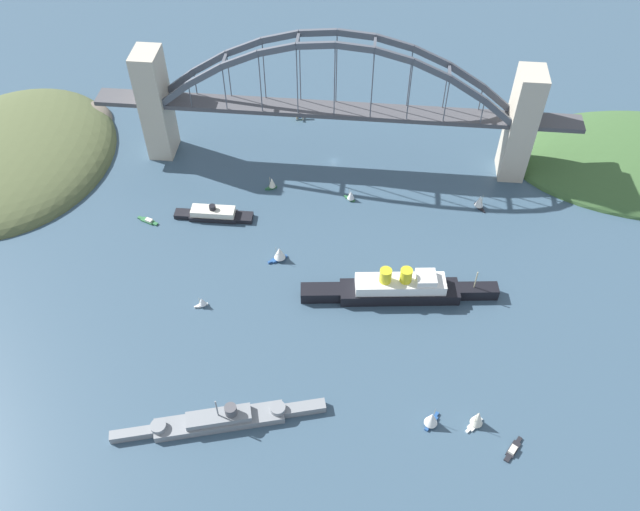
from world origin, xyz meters
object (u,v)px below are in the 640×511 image
(small_boat_2, at_px, (432,419))
(small_boat_8, at_px, (279,253))
(small_boat_1, at_px, (272,183))
(harbor_arch_bridge, at_px, (335,111))
(harbor_ferry_steamer, at_px, (214,214))
(small_boat_3, at_px, (478,418))
(small_boat_0, at_px, (513,450))
(naval_cruiser, at_px, (221,419))
(small_boat_4, at_px, (148,221))
(small_boat_5, at_px, (480,201))
(small_boat_6, at_px, (202,302))
(small_boat_9, at_px, (351,195))
(seaplane_taxiing_near_bridge, at_px, (300,115))
(ocean_liner, at_px, (399,289))

(small_boat_2, height_order, small_boat_8, small_boat_2)
(small_boat_1, bearing_deg, harbor_arch_bridge, -139.50)
(harbor_ferry_steamer, bearing_deg, small_boat_3, 140.20)
(small_boat_0, bearing_deg, naval_cruiser, -0.34)
(small_boat_4, bearing_deg, small_boat_5, -170.83)
(harbor_arch_bridge, bearing_deg, small_boat_3, 113.75)
(small_boat_3, bearing_deg, harbor_arch_bridge, -66.25)
(small_boat_3, distance_m, small_boat_6, 128.10)
(small_boat_6, height_order, small_boat_9, small_boat_9)
(seaplane_taxiing_near_bridge, xyz_separation_m, small_boat_6, (26.92, 146.51, 0.87))
(harbor_arch_bridge, distance_m, harbor_ferry_steamer, 82.43)
(small_boat_6, bearing_deg, small_boat_0, 156.58)
(small_boat_2, xyz_separation_m, small_boat_8, (70.65, -80.72, -0.06))
(ocean_liner, distance_m, small_boat_9, 67.89)
(small_boat_0, xyz_separation_m, small_boat_4, (171.44, -107.93, -0.05))
(harbor_ferry_steamer, distance_m, small_boat_3, 163.13)
(harbor_arch_bridge, bearing_deg, small_boat_6, 64.99)
(small_boat_9, bearing_deg, naval_cruiser, 72.68)
(small_boat_1, height_order, small_boat_2, small_boat_2)
(small_boat_5, xyz_separation_m, small_boat_8, (97.43, 46.17, -0.06))
(ocean_liner, xyz_separation_m, seaplane_taxiing_near_bridge, (60.68, -132.29, -3.23))
(harbor_arch_bridge, relative_size, naval_cruiser, 3.09)
(harbor_ferry_steamer, distance_m, seaplane_taxiing_near_bridge, 95.63)
(small_boat_0, bearing_deg, seaplane_taxiing_near_bridge, -62.66)
(harbor_ferry_steamer, bearing_deg, seaplane_taxiing_near_bridge, -110.39)
(small_boat_1, bearing_deg, small_boat_9, 173.37)
(small_boat_0, height_order, small_boat_8, small_boat_8)
(small_boat_4, xyz_separation_m, small_boat_6, (-39.16, 50.64, 2.21))
(small_boat_1, relative_size, small_boat_9, 1.21)
(small_boat_3, bearing_deg, small_boat_5, -94.21)
(small_boat_8, bearing_deg, harbor_arch_bridge, -104.43)
(small_boat_5, bearing_deg, naval_cruiser, 51.19)
(small_boat_4, height_order, small_boat_9, small_boat_9)
(harbor_arch_bridge, height_order, small_boat_9, harbor_arch_bridge)
(ocean_liner, height_order, small_boat_3, ocean_liner)
(naval_cruiser, distance_m, small_boat_0, 112.16)
(seaplane_taxiing_near_bridge, relative_size, small_boat_5, 1.18)
(harbor_arch_bridge, bearing_deg, naval_cruiser, 79.58)
(ocean_liner, distance_m, small_boat_5, 75.29)
(ocean_liner, distance_m, small_boat_2, 64.93)
(harbor_arch_bridge, height_order, small_boat_3, harbor_arch_bridge)
(naval_cruiser, distance_m, harbor_ferry_steamer, 116.57)
(small_boat_0, relative_size, small_boat_1, 1.41)
(small_boat_8, bearing_deg, harbor_ferry_steamer, -34.37)
(seaplane_taxiing_near_bridge, xyz_separation_m, small_boat_2, (-74.45, 195.74, 2.30))
(naval_cruiser, distance_m, small_boat_3, 99.23)
(harbor_ferry_steamer, bearing_deg, small_boat_2, 135.45)
(small_boat_2, xyz_separation_m, small_boat_5, (-26.78, -126.88, 0.00))
(small_boat_1, bearing_deg, harbor_ferry_steamer, 43.79)
(small_boat_1, bearing_deg, small_boat_5, 177.78)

